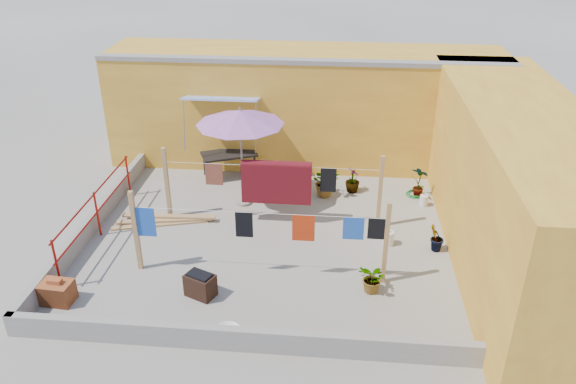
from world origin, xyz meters
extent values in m
plane|color=#9E998E|center=(0.00, 0.00, 0.00)|extent=(80.00, 80.00, 0.00)
cube|color=gold|center=(0.50, 4.70, 1.60)|extent=(11.00, 2.40, 3.20)
cube|color=gray|center=(0.50, 3.65, 3.15)|extent=(11.00, 0.35, 0.12)
cube|color=#2D51B2|center=(-1.60, 3.15, 2.25)|extent=(2.00, 0.79, 0.22)
cylinder|color=gray|center=(-2.55, 2.78, 1.60)|extent=(0.03, 0.30, 1.28)
cylinder|color=gray|center=(-0.65, 2.78, 1.60)|extent=(0.03, 0.30, 1.28)
cube|color=gold|center=(5.20, 0.00, 1.60)|extent=(2.40, 9.00, 3.20)
cube|color=gray|center=(0.00, -3.58, 0.22)|extent=(8.30, 0.16, 0.44)
cube|color=gray|center=(-4.08, 0.00, 0.22)|extent=(0.16, 7.30, 0.44)
cylinder|color=maroon|center=(-3.85, -2.20, 0.55)|extent=(0.05, 0.05, 1.10)
cylinder|color=maroon|center=(-3.85, -0.20, 0.55)|extent=(0.05, 0.05, 1.10)
cylinder|color=maroon|center=(-3.85, 1.80, 0.55)|extent=(0.05, 0.05, 1.10)
cylinder|color=maroon|center=(-3.85, -0.20, 1.05)|extent=(0.04, 4.20, 0.04)
cylinder|color=maroon|center=(-3.85, -0.20, 0.60)|extent=(0.04, 4.20, 0.04)
cube|color=tan|center=(-2.50, -1.40, 0.90)|extent=(0.09, 0.09, 1.80)
cube|color=tan|center=(2.50, -1.40, 0.90)|extent=(0.09, 0.09, 1.80)
cube|color=tan|center=(2.50, 0.80, 0.90)|extent=(0.09, 0.09, 1.80)
cube|color=tan|center=(-2.50, 0.80, 0.90)|extent=(0.09, 0.09, 1.80)
cylinder|color=silver|center=(0.00, -1.40, 1.45)|extent=(5.00, 0.01, 0.01)
cylinder|color=silver|center=(0.00, 0.80, 1.45)|extent=(5.00, 0.01, 0.01)
cube|color=#510D14|center=(0.11, 0.80, 1.02)|extent=(1.62, 0.22, 0.97)
cube|color=black|center=(1.31, 0.80, 1.15)|extent=(0.36, 0.02, 0.60)
cube|color=brown|center=(-1.35, 0.80, 1.18)|extent=(0.41, 0.02, 0.54)
cube|color=#204CAE|center=(-2.30, -1.40, 1.12)|extent=(0.45, 0.02, 0.65)
cube|color=black|center=(-0.28, -1.40, 1.17)|extent=(0.34, 0.02, 0.56)
cube|color=#B02C0E|center=(0.89, -1.40, 1.16)|extent=(0.44, 0.02, 0.57)
cube|color=#204CAE|center=(1.86, -1.40, 1.21)|extent=(0.41, 0.02, 0.49)
cube|color=black|center=(2.30, -1.40, 1.22)|extent=(0.34, 0.02, 0.45)
cylinder|color=gray|center=(-0.83, 1.62, 0.03)|extent=(0.38, 0.38, 0.06)
cylinder|color=gray|center=(-0.83, 1.62, 1.22)|extent=(0.05, 0.05, 2.43)
cone|color=#B561A4|center=(-0.83, 1.62, 2.31)|extent=(2.37, 2.37, 0.34)
cylinder|color=gray|center=(-0.83, 1.62, 2.50)|extent=(0.04, 0.04, 0.11)
cube|color=black|center=(-1.48, 3.20, 0.66)|extent=(1.64, 1.26, 0.06)
cube|color=black|center=(-1.95, 2.67, 0.32)|extent=(0.06, 0.06, 0.64)
cube|color=black|center=(-2.19, 3.21, 0.32)|extent=(0.06, 0.06, 0.64)
cube|color=black|center=(-0.77, 3.19, 0.32)|extent=(0.06, 0.06, 0.64)
cube|color=black|center=(-1.01, 3.73, 0.32)|extent=(0.06, 0.06, 0.64)
cube|color=#9A4923|center=(-3.70, -2.63, 0.22)|extent=(0.62, 0.48, 0.43)
cube|color=#9C4624|center=(-3.70, -2.63, 0.47)|extent=(0.28, 0.15, 0.09)
cube|color=tan|center=(-2.62, 0.35, 0.02)|extent=(2.20, 0.75, 0.04)
cube|color=tan|center=(-2.54, 0.47, 0.07)|extent=(2.23, 0.56, 0.04)
cube|color=tan|center=(-2.46, 0.59, 0.12)|extent=(2.24, 0.26, 0.04)
cube|color=black|center=(-1.04, -2.18, 0.23)|extent=(0.66, 0.57, 0.46)
cube|color=black|center=(-1.04, -2.18, 0.48)|extent=(0.53, 0.44, 0.04)
cylinder|color=silver|center=(-0.31, -3.20, 0.03)|extent=(0.44, 0.44, 0.06)
torus|color=silver|center=(-0.31, -3.20, 0.06)|extent=(0.47, 0.47, 0.05)
cylinder|color=silver|center=(2.70, 0.00, 0.16)|extent=(0.24, 0.24, 0.33)
cylinder|color=silver|center=(2.70, 0.00, 0.35)|extent=(0.07, 0.07, 0.05)
cylinder|color=silver|center=(3.70, 1.93, 0.14)|extent=(0.21, 0.21, 0.28)
cylinder|color=silver|center=(3.70, 1.93, 0.30)|extent=(0.06, 0.06, 0.05)
torus|color=#1A7826|center=(3.56, 2.50, 0.02)|extent=(0.48, 0.48, 0.03)
torus|color=#1A7826|center=(3.56, 2.50, 0.05)|extent=(0.41, 0.41, 0.03)
imported|color=#185418|center=(1.22, 2.26, 0.40)|extent=(0.85, 0.79, 0.80)
imported|color=#185418|center=(1.92, 2.56, 0.34)|extent=(0.48, 0.48, 0.69)
imported|color=#185418|center=(3.62, 2.40, 0.44)|extent=(0.56, 0.52, 0.87)
imported|color=#185418|center=(3.70, -0.16, 0.33)|extent=(0.46, 0.45, 0.65)
imported|color=#185418|center=(2.28, -1.76, 0.30)|extent=(0.71, 0.72, 0.61)
camera|label=1|loc=(1.47, -10.77, 6.76)|focal=35.00mm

